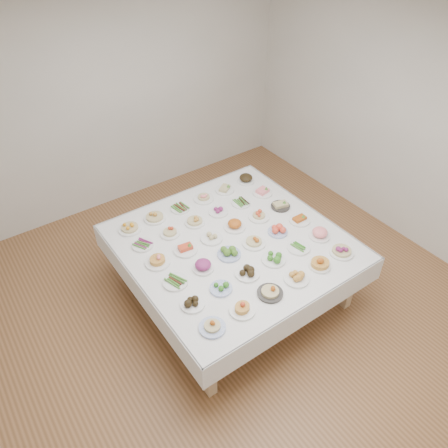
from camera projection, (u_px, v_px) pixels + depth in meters
room_envelope at (231, 155)px, 3.72m from camera, size 5.02×5.02×2.81m
display_table at (232, 246)px, 4.53m from camera, size 2.15×2.15×0.75m
dish_0 at (212, 325)px, 3.60m from camera, size 0.22×0.22×0.11m
dish_1 at (242, 307)px, 3.74m from camera, size 0.23×0.23×0.13m
dish_2 at (270, 290)px, 3.89m from camera, size 0.23×0.23×0.13m
dish_3 at (297, 277)px, 4.04m from camera, size 0.24×0.24×0.10m
dish_4 at (320, 262)px, 4.16m from camera, size 0.21×0.21×0.13m
dish_5 at (342, 248)px, 4.31m from camera, size 0.24×0.24×0.14m
dish_6 at (192, 302)px, 3.81m from camera, size 0.22×0.22×0.09m
dish_7 at (221, 287)px, 3.95m from camera, size 0.20×0.20×0.08m
dish_8 at (247, 270)px, 4.09m from camera, size 0.23×0.23×0.11m
dish_9 at (274, 257)px, 4.24m from camera, size 0.24×0.24×0.11m
dish_10 at (299, 247)px, 4.39m from camera, size 0.23×0.23×0.05m
dish_11 at (320, 233)px, 4.51m from camera, size 0.22×0.22×0.12m
dish_12 at (175, 281)px, 4.02m from camera, size 0.24×0.23×0.06m
dish_13 at (203, 265)px, 4.14m from camera, size 0.21×0.21×0.12m
dish_14 at (229, 251)px, 4.29m from camera, size 0.23×0.23×0.11m
dish_15 at (254, 239)px, 4.42m from camera, size 0.24×0.24×0.13m
dish_16 at (278, 230)px, 4.57m from camera, size 0.21×0.21×0.10m
dish_17 at (300, 219)px, 4.72m from camera, size 0.22×0.22×0.09m
dish_18 at (157, 259)px, 4.21m from camera, size 0.24×0.24×0.12m
dish_19 at (185, 248)px, 4.35m from camera, size 0.24×0.24×0.10m
dish_20 at (211, 237)px, 4.49m from camera, size 0.23×0.23×0.09m
dish_21 at (235, 224)px, 4.62m from camera, size 0.23×0.23×0.12m
dish_22 at (259, 214)px, 4.76m from camera, size 0.23×0.23×0.12m
dish_23 at (281, 205)px, 4.92m from camera, size 0.21×0.21×0.09m
dish_24 at (143, 244)px, 4.42m from camera, size 0.22×0.22×0.05m
dish_25 at (170, 231)px, 4.54m from camera, size 0.20×0.20×0.11m
dish_26 at (195, 220)px, 4.68m from camera, size 0.21×0.21×0.12m
dish_27 at (218, 210)px, 4.84m from camera, size 0.22×0.22×0.09m
dish_28 at (241, 203)px, 4.98m from camera, size 0.21×0.21×0.05m
dish_29 at (263, 191)px, 5.12m from camera, size 0.23×0.23×0.10m
dish_30 at (129, 225)px, 4.59m from camera, size 0.24×0.24×0.14m
dish_31 at (154, 215)px, 4.73m from camera, size 0.24×0.24×0.14m
dish_32 at (180, 208)px, 4.90m from camera, size 0.21×0.21×0.05m
dish_33 at (204, 196)px, 5.03m from camera, size 0.23×0.23×0.11m
dish_34 at (225, 188)px, 5.17m from camera, size 0.22×0.22×0.10m
dish_35 at (246, 178)px, 5.31m from camera, size 0.21×0.21×0.13m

